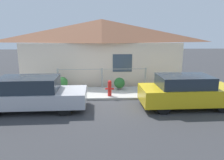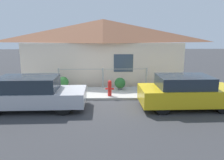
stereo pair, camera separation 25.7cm
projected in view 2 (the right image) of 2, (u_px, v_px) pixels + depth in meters
The scene contains 9 objects.
ground_plane at pixel (102, 100), 10.20m from camera, with size 60.00×60.00×0.00m, color #38383A.
sidewalk at pixel (103, 93), 11.23m from camera, with size 24.00×2.13×0.10m.
house at pixel (103, 34), 13.00m from camera, with size 9.70×2.23×3.86m.
fence at pixel (103, 77), 11.98m from camera, with size 4.90×0.10×1.08m.
car_left at pixel (32, 93), 8.92m from camera, with size 4.27×1.74×1.36m.
car_right at pixel (186, 92), 9.07m from camera, with size 3.93×1.75×1.37m.
fire_hydrant at pixel (110, 88), 10.48m from camera, with size 0.42×0.19×0.76m.
potted_plant_near_hydrant at pixel (120, 83), 11.55m from camera, with size 0.57×0.57×0.66m.
potted_plant_by_fence at pixel (63, 82), 11.61m from camera, with size 0.60×0.60×0.70m.
Camera 2 is at (0.22, -9.76, 3.16)m, focal length 35.00 mm.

